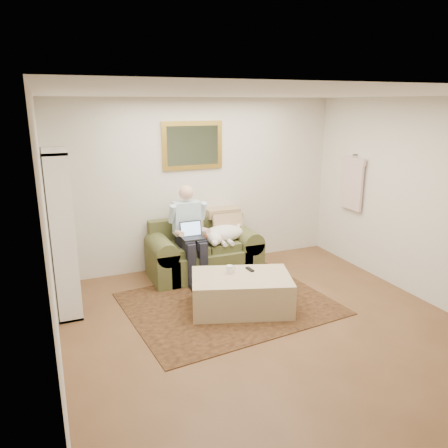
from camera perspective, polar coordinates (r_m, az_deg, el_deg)
room_shell at (r=4.89m, az=5.28°, el=1.01°), size 4.51×5.00×2.61m
rug at (r=5.76m, az=0.63°, el=-10.33°), size 2.71×2.26×0.01m
sofa at (r=6.63m, az=-2.68°, el=-4.17°), size 1.64×0.83×0.98m
seated_man at (r=6.29m, az=-4.37°, el=-1.40°), size 0.54×0.77×1.38m
laptop at (r=6.22m, az=-4.19°, el=-1.26°), size 0.32×0.25×0.23m
sleeping_dog at (r=6.55m, az=-0.05°, el=-1.23°), size 0.68×0.42×0.25m
ottoman at (r=5.55m, az=2.26°, el=-8.93°), size 1.40×1.12×0.44m
coffee_mug at (r=5.53m, az=0.73°, el=-5.94°), size 0.08×0.08×0.10m
tv_remote at (r=5.65m, az=3.39°, el=-5.93°), size 0.06×0.15×0.02m
bookshelf at (r=5.63m, az=-20.46°, el=-1.12°), size 0.28×0.80×2.00m
wall_mirror at (r=6.67m, az=-4.12°, el=10.19°), size 0.94×0.04×0.72m
hanging_shirt at (r=7.09m, az=16.39°, el=5.44°), size 0.06×0.52×0.90m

